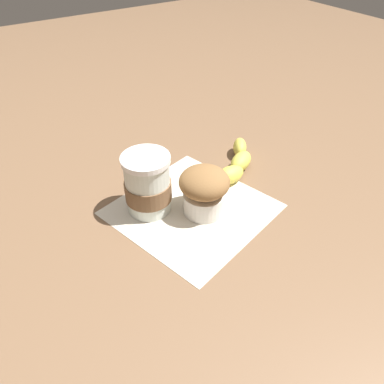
{
  "coord_description": "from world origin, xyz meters",
  "views": [
    {
      "loc": [
        -0.29,
        -0.45,
        0.47
      ],
      "look_at": [
        0.0,
        0.0,
        0.04
      ],
      "focal_mm": 35.0,
      "sensor_mm": 36.0,
      "label": 1
    }
  ],
  "objects": [
    {
      "name": "coffee_cup",
      "position": [
        -0.07,
        0.05,
        0.06
      ],
      "size": [
        0.09,
        0.09,
        0.12
      ],
      "color": "silver",
      "rests_on": "paper_napkin"
    },
    {
      "name": "muffin",
      "position": [
        0.02,
        -0.02,
        0.05
      ],
      "size": [
        0.09,
        0.09,
        0.09
      ],
      "color": "white",
      "rests_on": "paper_napkin"
    },
    {
      "name": "banana",
      "position": [
        0.13,
        0.05,
        0.02
      ],
      "size": [
        0.2,
        0.13,
        0.04
      ],
      "color": "#D6CC4C",
      "rests_on": "paper_napkin"
    },
    {
      "name": "paper_napkin",
      "position": [
        0.0,
        0.0,
        0.0
      ],
      "size": [
        0.32,
        0.32,
        0.0
      ],
      "primitive_type": "cube",
      "rotation": [
        0.0,
        0.0,
        0.27
      ],
      "color": "beige",
      "rests_on": "ground_plane"
    },
    {
      "name": "ground_plane",
      "position": [
        0.0,
        0.0,
        0.0
      ],
      "size": [
        3.0,
        3.0,
        0.0
      ],
      "primitive_type": "plane",
      "color": "brown"
    }
  ]
}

